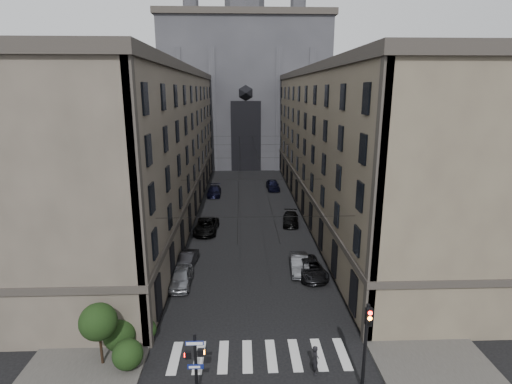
{
  "coord_description": "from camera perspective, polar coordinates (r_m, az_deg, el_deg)",
  "views": [
    {
      "loc": [
        -1.02,
        -16.59,
        16.15
      ],
      "look_at": [
        0.08,
        12.5,
        8.67
      ],
      "focal_mm": 28.0,
      "sensor_mm": 36.0,
      "label": 1
    }
  ],
  "objects": [
    {
      "name": "gothic_tower",
      "position": [
        91.57,
        -1.58,
        15.44
      ],
      "size": [
        35.0,
        23.0,
        58.0
      ],
      "color": "#2D2D33",
      "rests_on": "ground"
    },
    {
      "name": "car_left_far",
      "position": [
        62.89,
        -5.99,
        0.14
      ],
      "size": [
        2.07,
        5.03,
        1.46
      ],
      "primitive_type": "imported",
      "rotation": [
        0.0,
        0.0,
        0.01
      ],
      "color": "black",
      "rests_on": "ground"
    },
    {
      "name": "car_left_midnear",
      "position": [
        38.44,
        -9.86,
        -9.56
      ],
      "size": [
        1.94,
        4.22,
        1.34
      ],
      "primitive_type": "imported",
      "rotation": [
        0.0,
        0.0,
        -0.13
      ],
      "color": "black",
      "rests_on": "ground"
    },
    {
      "name": "tram_wires",
      "position": [
        52.99,
        -1.03,
        4.74
      ],
      "size": [
        14.0,
        60.0,
        0.43
      ],
      "color": "black",
      "rests_on": "ground"
    },
    {
      "name": "car_right_midfar",
      "position": [
        49.52,
        4.98,
        -3.85
      ],
      "size": [
        2.39,
        4.81,
        1.34
      ],
      "primitive_type": "imported",
      "rotation": [
        0.0,
        0.0,
        -0.11
      ],
      "color": "black",
      "rests_on": "ground"
    },
    {
      "name": "pedestrian",
      "position": [
        25.44,
        8.46,
        -22.61
      ],
      "size": [
        0.47,
        0.68,
        1.79
      ],
      "primitive_type": "imported",
      "rotation": [
        0.0,
        0.0,
        1.63
      ],
      "color": "black",
      "rests_on": "ground"
    },
    {
      "name": "car_right_far",
      "position": [
        66.24,
        2.42,
        1.03
      ],
      "size": [
        2.16,
        4.93,
        1.65
      ],
      "primitive_type": "imported",
      "rotation": [
        0.0,
        0.0,
        0.04
      ],
      "color": "black",
      "rests_on": "ground"
    },
    {
      "name": "sidewalk_left",
      "position": [
        55.81,
        -11.86,
        -2.64
      ],
      "size": [
        7.0,
        80.0,
        0.15
      ],
      "primitive_type": "cube",
      "color": "#383533",
      "rests_on": "ground"
    },
    {
      "name": "zebra_crossing",
      "position": [
        26.98,
        0.47,
        -22.34
      ],
      "size": [
        11.0,
        3.2,
        0.01
      ],
      "primitive_type": "cube",
      "color": "beige",
      "rests_on": "ground"
    },
    {
      "name": "car_right_midnear",
      "position": [
        36.54,
        7.7,
        -10.71
      ],
      "size": [
        3.02,
        5.4,
        1.43
      ],
      "primitive_type": "imported",
      "rotation": [
        0.0,
        0.0,
        0.13
      ],
      "color": "black",
      "rests_on": "ground"
    },
    {
      "name": "pedestrian_signal_left",
      "position": [
        22.91,
        -8.65,
        -22.9
      ],
      "size": [
        1.02,
        0.38,
        4.0
      ],
      "color": "black",
      "rests_on": "ground"
    },
    {
      "name": "sidewalk_right",
      "position": [
        56.19,
        9.77,
        -2.42
      ],
      "size": [
        7.0,
        80.0,
        0.15
      ],
      "primitive_type": "cube",
      "color": "#383533",
      "rests_on": "ground"
    },
    {
      "name": "car_left_near",
      "position": [
        35.1,
        -10.65,
        -11.88
      ],
      "size": [
        1.77,
        4.38,
        1.49
      ],
      "primitive_type": "imported",
      "rotation": [
        0.0,
        0.0,
        -0.0
      ],
      "color": "gray",
      "rests_on": "ground"
    },
    {
      "name": "car_left_midfar",
      "position": [
        46.92,
        -7.11,
        -4.84
      ],
      "size": [
        2.83,
        5.63,
        1.53
      ],
      "primitive_type": "imported",
      "rotation": [
        0.0,
        0.0,
        -0.05
      ],
      "color": "black",
      "rests_on": "ground"
    },
    {
      "name": "traffic_light_right",
      "position": [
        23.5,
        15.49,
        -19.36
      ],
      "size": [
        0.34,
        0.5,
        5.2
      ],
      "color": "black",
      "rests_on": "ground"
    },
    {
      "name": "car_right_near",
      "position": [
        37.14,
        6.22,
        -10.2
      ],
      "size": [
        1.86,
        4.55,
        1.47
      ],
      "primitive_type": "imported",
      "rotation": [
        0.0,
        0.0,
        -0.07
      ],
      "color": "slate",
      "rests_on": "ground"
    },
    {
      "name": "building_right",
      "position": [
        54.97,
        13.21,
        6.93
      ],
      "size": [
        13.6,
        60.6,
        18.85
      ],
      "color": "brown",
      "rests_on": "ground"
    },
    {
      "name": "shrub_cluster",
      "position": [
        27.05,
        -19.37,
        -18.53
      ],
      "size": [
        3.9,
        4.4,
        3.9
      ],
      "color": "black",
      "rests_on": "sidewalk_left"
    },
    {
      "name": "building_left",
      "position": [
        54.47,
        -15.43,
        6.73
      ],
      "size": [
        13.6,
        60.6,
        18.85
      ],
      "color": "#4E473C",
      "rests_on": "ground"
    }
  ]
}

